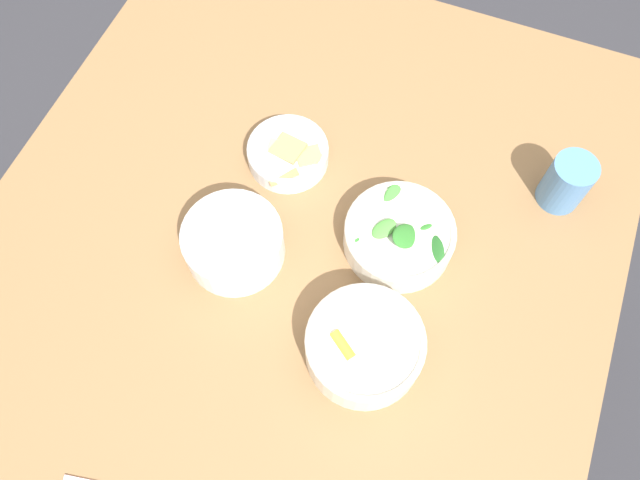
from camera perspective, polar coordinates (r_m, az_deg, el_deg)
The scene contains 7 objects.
ground_plane at distance 1.70m, azimuth -0.72°, elevation -9.56°, with size 10.00×10.00×0.00m, color #2D2D33.
dining_table at distance 1.09m, azimuth -1.10°, elevation -0.61°, with size 0.98×1.04×0.75m.
bowl_carrots at distance 0.88m, azimuth 4.09°, elevation -9.64°, with size 0.17×0.17×0.07m.
bowl_greens at distance 0.95m, azimuth 7.28°, elevation 0.44°, with size 0.17×0.17×0.08m.
bowl_beans_hotdog at distance 0.94m, azimuth -7.89°, elevation -0.28°, with size 0.15×0.15×0.07m.
bowl_cookies at distance 1.03m, azimuth -2.97°, elevation 7.95°, with size 0.13×0.14×0.04m.
cup at distance 1.04m, azimuth 21.62°, elevation 4.93°, with size 0.07×0.07×0.09m.
Camera 1 is at (-0.19, 0.41, 1.63)m, focal length 35.00 mm.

